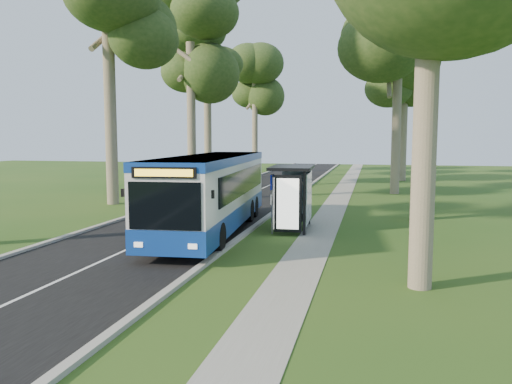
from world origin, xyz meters
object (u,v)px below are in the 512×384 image
car_white (230,172)px  bus_stop_sign (272,197)px  bus (212,193)px  bus_shelter (294,186)px  car_silver (221,173)px  litter_bin (303,210)px

car_white → bus_stop_sign: bearing=-94.1°
bus_stop_sign → bus: bearing=-166.1°
bus → bus_shelter: bearing=10.3°
bus → car_silver: (-7.52, 25.55, -0.98)m
bus → car_white: 26.90m
litter_bin → car_white: (-10.09, 21.71, 0.36)m
litter_bin → bus_shelter: bearing=-89.6°
bus → car_white: size_ratio=2.69×
bus_stop_sign → litter_bin: 4.45m
car_silver → litter_bin: bearing=-60.3°
bus → car_silver: size_ratio=2.83×
bus → car_silver: 26.65m
bus_shelter → litter_bin: bus_shelter is taller
bus_shelter → litter_bin: (-0.02, 3.42, -1.57)m
bus_shelter → car_white: bus_shelter is taller
car_white → car_silver: size_ratio=1.05×
car_white → bus_shelter: bearing=-92.0°
car_white → car_silver: (-0.84, -0.49, -0.07)m
litter_bin → car_white: bearing=114.9°
bus → bus_shelter: 3.57m
bus_shelter → bus_stop_sign: bearing=-137.3°
bus_stop_sign → car_silver: bearing=123.4°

